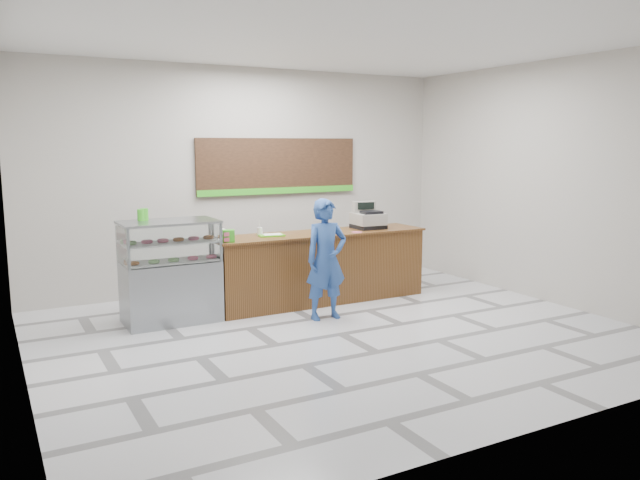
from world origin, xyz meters
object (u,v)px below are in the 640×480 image
sales_counter (320,267)px  cash_register (368,219)px  serving_tray (271,235)px  display_case (170,271)px  customer (326,259)px

sales_counter → cash_register: cash_register is taller
cash_register → serving_tray: 1.62m
display_case → cash_register: bearing=0.7°
sales_counter → serving_tray: 0.93m
display_case → customer: bearing=-24.4°
display_case → sales_counter: bearing=0.0°
sales_counter → customer: 0.96m
display_case → serving_tray: 1.50m
cash_register → customer: customer is taller
cash_register → customer: size_ratio=0.30×
sales_counter → cash_register: (0.85, 0.04, 0.67)m
sales_counter → customer: size_ratio=2.04×
sales_counter → serving_tray: (-0.77, 0.03, 0.52)m
display_case → cash_register: (3.07, 0.04, 0.51)m
display_case → serving_tray: size_ratio=3.36×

